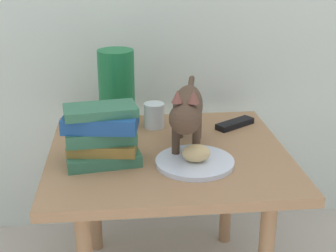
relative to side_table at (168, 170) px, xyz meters
name	(u,v)px	position (x,y,z in m)	size (l,w,h in m)	color
side_table	(168,170)	(0.00, 0.00, 0.00)	(0.72, 0.66, 0.51)	#9E724C
plate	(195,162)	(0.07, -0.11, 0.07)	(0.23, 0.23, 0.01)	silver
bread_roll	(196,153)	(0.07, -0.12, 0.11)	(0.08, 0.06, 0.05)	#E0BC7A
cat	(187,109)	(0.06, -0.01, 0.20)	(0.14, 0.47, 0.23)	#4C3828
book_stack	(102,135)	(-0.20, -0.06, 0.15)	(0.22, 0.16, 0.17)	#336B4C
green_vase	(117,89)	(-0.15, 0.23, 0.20)	(0.12, 0.12, 0.26)	#196B38
candle_jar	(154,117)	(-0.03, 0.20, 0.10)	(0.07, 0.07, 0.08)	silver
tv_remote	(235,124)	(0.25, 0.18, 0.08)	(0.15, 0.04, 0.02)	black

